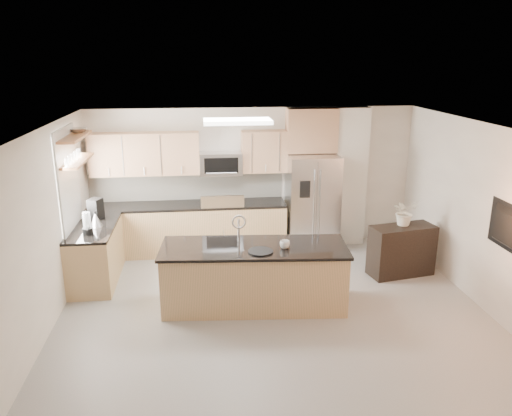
{
  "coord_description": "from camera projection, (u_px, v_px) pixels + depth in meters",
  "views": [
    {
      "loc": [
        -0.96,
        -5.8,
        3.48
      ],
      "look_at": [
        -0.16,
        1.3,
        1.3
      ],
      "focal_mm": 35.0,
      "sensor_mm": 36.0,
      "label": 1
    }
  ],
  "objects": [
    {
      "name": "floor",
      "position": [
        279.0,
        329.0,
        6.63
      ],
      "size": [
        6.5,
        6.5,
        0.0
      ],
      "primitive_type": "plane",
      "color": "gray",
      "rests_on": "ground"
    },
    {
      "name": "ceiling",
      "position": [
        282.0,
        134.0,
        5.87
      ],
      "size": [
        6.0,
        6.5,
        0.02
      ],
      "primitive_type": "cube",
      "color": "white",
      "rests_on": "wall_back"
    },
    {
      "name": "wall_back",
      "position": [
        253.0,
        178.0,
        9.34
      ],
      "size": [
        6.0,
        0.02,
        2.6
      ],
      "primitive_type": "cube",
      "color": "beige",
      "rests_on": "floor"
    },
    {
      "name": "wall_front",
      "position": [
        361.0,
        415.0,
        3.16
      ],
      "size": [
        6.0,
        0.02,
        2.6
      ],
      "primitive_type": "cube",
      "color": "beige",
      "rests_on": "floor"
    },
    {
      "name": "wall_left",
      "position": [
        31.0,
        248.0,
        5.93
      ],
      "size": [
        0.02,
        6.5,
        2.6
      ],
      "primitive_type": "cube",
      "color": "beige",
      "rests_on": "floor"
    },
    {
      "name": "wall_right",
      "position": [
        505.0,
        229.0,
        6.58
      ],
      "size": [
        0.02,
        6.5,
        2.6
      ],
      "primitive_type": "cube",
      "color": "beige",
      "rests_on": "floor"
    },
    {
      "name": "back_counter",
      "position": [
        188.0,
        227.0,
        9.15
      ],
      "size": [
        3.55,
        0.66,
        1.44
      ],
      "color": "tan",
      "rests_on": "floor"
    },
    {
      "name": "left_counter",
      "position": [
        96.0,
        254.0,
        7.97
      ],
      "size": [
        0.66,
        1.5,
        0.92
      ],
      "color": "tan",
      "rests_on": "floor"
    },
    {
      "name": "range",
      "position": [
        222.0,
        226.0,
        9.21
      ],
      "size": [
        0.76,
        0.64,
        1.14
      ],
      "color": "black",
      "rests_on": "floor"
    },
    {
      "name": "upper_cabinets",
      "position": [
        181.0,
        153.0,
        8.89
      ],
      "size": [
        3.5,
        0.33,
        0.75
      ],
      "color": "tan",
      "rests_on": "wall_back"
    },
    {
      "name": "microwave",
      "position": [
        221.0,
        163.0,
        8.99
      ],
      "size": [
        0.76,
        0.4,
        0.4
      ],
      "color": "silver",
      "rests_on": "upper_cabinets"
    },
    {
      "name": "refrigerator",
      "position": [
        312.0,
        202.0,
        9.22
      ],
      "size": [
        0.92,
        0.78,
        1.78
      ],
      "color": "silver",
      "rests_on": "floor"
    },
    {
      "name": "partition_column",
      "position": [
        349.0,
        177.0,
        9.4
      ],
      "size": [
        0.6,
        0.3,
        2.6
      ],
      "primitive_type": "cube",
      "color": "silver",
      "rests_on": "floor"
    },
    {
      "name": "window",
      "position": [
        68.0,
        182.0,
        7.59
      ],
      "size": [
        0.04,
        1.15,
        1.65
      ],
      "color": "white",
      "rests_on": "wall_left"
    },
    {
      "name": "shelf_lower",
      "position": [
        76.0,
        161.0,
        7.61
      ],
      "size": [
        0.3,
        1.2,
        0.04
      ],
      "primitive_type": "cube",
      "color": "brown",
      "rests_on": "wall_left"
    },
    {
      "name": "shelf_upper",
      "position": [
        74.0,
        137.0,
        7.5
      ],
      "size": [
        0.3,
        1.2,
        0.04
      ],
      "primitive_type": "cube",
      "color": "brown",
      "rests_on": "wall_left"
    },
    {
      "name": "ceiling_fixture",
      "position": [
        238.0,
        121.0,
        7.36
      ],
      "size": [
        1.0,
        0.5,
        0.06
      ],
      "primitive_type": "cube",
      "color": "white",
      "rests_on": "ceiling"
    },
    {
      "name": "island",
      "position": [
        254.0,
        276.0,
        7.16
      ],
      "size": [
        2.7,
        1.16,
        1.34
      ],
      "rotation": [
        0.0,
        0.0,
        -0.08
      ],
      "color": "tan",
      "rests_on": "floor"
    },
    {
      "name": "credenza",
      "position": [
        401.0,
        250.0,
        8.21
      ],
      "size": [
        1.11,
        0.63,
        0.84
      ],
      "primitive_type": "cube",
      "rotation": [
        0.0,
        0.0,
        0.19
      ],
      "color": "black",
      "rests_on": "floor"
    },
    {
      "name": "cup",
      "position": [
        285.0,
        244.0,
        6.95
      ],
      "size": [
        0.17,
        0.17,
        0.11
      ],
      "primitive_type": "imported",
      "rotation": [
        0.0,
        0.0,
        0.21
      ],
      "color": "silver",
      "rests_on": "island"
    },
    {
      "name": "platter",
      "position": [
        261.0,
        251.0,
        6.83
      ],
      "size": [
        0.36,
        0.36,
        0.02
      ],
      "primitive_type": "cylinder",
      "rotation": [
        0.0,
        0.0,
        0.05
      ],
      "color": "black",
      "rests_on": "island"
    },
    {
      "name": "blender",
      "position": [
        87.0,
        225.0,
        7.43
      ],
      "size": [
        0.15,
        0.15,
        0.35
      ],
      "color": "black",
      "rests_on": "left_counter"
    },
    {
      "name": "kettle",
      "position": [
        96.0,
        220.0,
        7.8
      ],
      "size": [
        0.2,
        0.2,
        0.25
      ],
      "color": "silver",
      "rests_on": "left_counter"
    },
    {
      "name": "coffee_maker",
      "position": [
        96.0,
        209.0,
        8.15
      ],
      "size": [
        0.25,
        0.27,
        0.34
      ],
      "color": "black",
      "rests_on": "left_counter"
    },
    {
      "name": "bowl",
      "position": [
        78.0,
        130.0,
        7.81
      ],
      "size": [
        0.43,
        0.43,
        0.09
      ],
      "primitive_type": "imported",
      "rotation": [
        0.0,
        0.0,
        0.24
      ],
      "color": "silver",
      "rests_on": "shelf_upper"
    },
    {
      "name": "flower_vase",
      "position": [
        405.0,
        205.0,
        8.06
      ],
      "size": [
        0.71,
        0.65,
        0.67
      ],
      "primitive_type": "imported",
      "rotation": [
        0.0,
        0.0,
        0.24
      ],
      "color": "silver",
      "rests_on": "credenza"
    },
    {
      "name": "television",
      "position": [
        508.0,
        231.0,
        6.36
      ],
      "size": [
        0.14,
        1.08,
        0.62
      ],
      "primitive_type": "imported",
      "rotation": [
        0.0,
        0.0,
        1.57
      ],
      "color": "black",
      "rests_on": "wall_right"
    }
  ]
}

